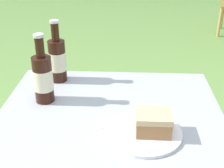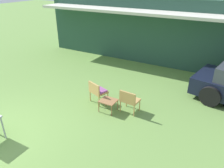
{
  "view_description": "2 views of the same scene",
  "coord_description": "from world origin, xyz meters",
  "px_view_note": "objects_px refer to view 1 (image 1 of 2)",
  "views": [
    {
      "loc": [
        0.05,
        -0.9,
        1.28
      ],
      "look_at": [
        0.0,
        0.1,
        0.77
      ],
      "focal_mm": 50.0,
      "sensor_mm": 36.0,
      "label": 1
    },
    {
      "loc": [
        5.19,
        -2.4,
        3.96
      ],
      "look_at": [
        2.12,
        3.03,
        0.9
      ],
      "focal_mm": 35.0,
      "sensor_mm": 36.0,
      "label": 2
    }
  ],
  "objects_px": {
    "patio_table": "(111,131)",
    "cola_bottle_far": "(43,77)",
    "cake_on_plate": "(148,127)",
    "cola_bottle_near": "(57,59)"
  },
  "relations": [
    {
      "from": "patio_table",
      "to": "cola_bottle_far",
      "type": "xyz_separation_m",
      "value": [
        -0.24,
        0.06,
        0.18
      ]
    },
    {
      "from": "cake_on_plate",
      "to": "cola_bottle_near",
      "type": "relative_size",
      "value": 0.95
    },
    {
      "from": "patio_table",
      "to": "cake_on_plate",
      "type": "xyz_separation_m",
      "value": [
        0.12,
        -0.13,
        0.11
      ]
    },
    {
      "from": "cake_on_plate",
      "to": "cola_bottle_near",
      "type": "xyz_separation_m",
      "value": [
        -0.34,
        0.35,
        0.07
      ]
    },
    {
      "from": "patio_table",
      "to": "cola_bottle_far",
      "type": "bearing_deg",
      "value": 166.79
    },
    {
      "from": "patio_table",
      "to": "cola_bottle_near",
      "type": "xyz_separation_m",
      "value": [
        -0.22,
        0.22,
        0.18
      ]
    },
    {
      "from": "patio_table",
      "to": "cola_bottle_far",
      "type": "distance_m",
      "value": 0.3
    },
    {
      "from": "cake_on_plate",
      "to": "cola_bottle_near",
      "type": "height_order",
      "value": "cola_bottle_near"
    },
    {
      "from": "cola_bottle_far",
      "to": "cake_on_plate",
      "type": "bearing_deg",
      "value": -27.27
    },
    {
      "from": "patio_table",
      "to": "cola_bottle_near",
      "type": "relative_size",
      "value": 3.05
    }
  ]
}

